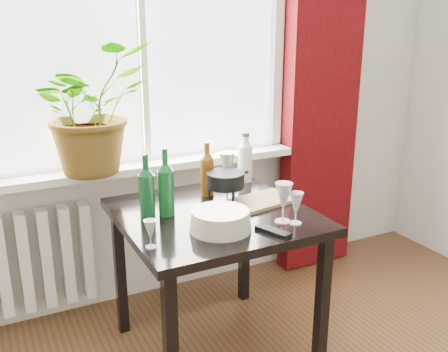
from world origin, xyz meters
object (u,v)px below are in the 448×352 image
tv_remote (273,231)px  wineglass_front_right (283,202)px  radiator (14,264)px  wineglass_far_right (296,208)px  potted_plant (90,109)px  wine_bottle_right (166,182)px  wine_bottle_left (147,186)px  wineglass_back_left (148,191)px  bottle_amber (207,168)px  wineglass_back_center (227,170)px  fondue_pot (225,187)px  cleaning_bottle (245,157)px  plate_stack (220,221)px  wineglass_front_left (150,234)px  cutting_board (263,200)px  table (214,231)px

tv_remote → wineglass_front_right: bearing=19.0°
radiator → wineglass_far_right: bearing=-39.7°
potted_plant → wine_bottle_right: size_ratio=2.07×
wine_bottle_left → wineglass_back_left: size_ratio=1.90×
bottle_amber → wineglass_back_center: bottle_amber is taller
wineglass_front_right → fondue_pot: (-0.10, 0.36, -0.02)m
cleaning_bottle → wineglass_back_center: bearing=-151.5°
wineglass_far_right → wine_bottle_left: bearing=147.0°
wineglass_back_left → plate_stack: (0.18, -0.41, -0.04)m
wine_bottle_right → wineglass_front_right: size_ratio=1.70×
wineglass_front_left → fondue_pot: size_ratio=0.55×
radiator → bottle_amber: bearing=-23.2°
cutting_board → wineglass_far_right: bearing=-93.1°
wineglass_back_left → tv_remote: size_ratio=0.97×
potted_plant → bottle_amber: size_ratio=2.32×
wineglass_front_right → wine_bottle_right: bearing=143.9°
table → wine_bottle_right: bearing=161.8°
potted_plant → wineglass_back_left: size_ratio=4.17×
plate_stack → cutting_board: bearing=32.1°
tv_remote → wineglass_far_right: bearing=-4.1°
cutting_board → table: bearing=-177.0°
wineglass_front_left → cutting_board: wineglass_front_left is taller
wineglass_far_right → wineglass_front_left: size_ratio=1.26×
wine_bottle_left → cleaning_bottle: wine_bottle_left is taller
wineglass_front_left → tv_remote: 0.51m
bottle_amber → plate_stack: 0.46m
wine_bottle_left → cleaning_bottle: bearing=23.1°
wineglass_back_center → table: bearing=-127.3°
wineglass_front_right → wineglass_front_left: (-0.60, 0.01, -0.03)m
wineglass_back_left → tv_remote: 0.65m
bottle_amber → wineglass_front_left: bottle_amber is taller
fondue_pot → cutting_board: bearing=-9.8°
table → wineglass_back_center: bearing=52.7°
table → wineglass_front_left: (-0.38, -0.23, 0.15)m
bottle_amber → cleaning_bottle: bearing=22.2°
radiator → wineglass_front_left: 1.07m
table → wine_bottle_right: wine_bottle_right is taller
wineglass_back_left → plate_stack: 0.45m
wineglass_back_center → radiator: bearing=160.9°
wineglass_front_right → tv_remote: wineglass_front_right is taller
radiator → bottle_amber: size_ratio=2.86×
cleaning_bottle → wineglass_back_left: (-0.60, -0.14, -0.06)m
wineglass_front_left → cutting_board: bearing=20.6°
wineglass_back_center → plate_stack: wineglass_back_center is taller
table → tv_remote: 0.36m
table → cutting_board: (0.27, 0.01, 0.10)m
wineglass_back_left → table: bearing=-41.2°
wineglass_front_right → table: bearing=132.0°
potted_plant → wine_bottle_left: size_ratio=2.19×
wineglass_front_left → tv_remote: bearing=-10.6°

